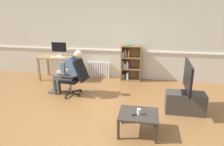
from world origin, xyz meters
TOP-DOWN VIEW (x-y plane):
  - ground_plane at (0.00, 0.00)m, footprint 18.00×18.00m
  - back_wall at (0.00, 2.65)m, footprint 12.00×0.13m
  - computer_desk at (-1.83, 2.15)m, footprint 1.21×0.68m
  - imac_monitor at (-1.83, 2.23)m, footprint 0.54×0.14m
  - keyboard at (-1.82, 2.01)m, footprint 0.40×0.12m
  - computer_mouse at (-1.58, 2.03)m, footprint 0.06×0.10m
  - bookshelf at (0.44, 2.44)m, footprint 0.62×0.29m
  - radiator at (-0.62, 2.54)m, footprint 0.75×0.08m
  - office_chair at (-0.84, 0.94)m, footprint 0.80×0.62m
  - person_seated at (-1.02, 0.96)m, footprint 1.01×0.42m
  - tv_stand at (1.85, 0.45)m, footprint 0.84×0.37m
  - tv_screen at (1.85, 0.45)m, footprint 0.21×0.99m
  - coffee_table at (0.89, -0.52)m, footprint 0.71×0.60m
  - drinking_glass at (0.90, -0.56)m, footprint 0.07×0.07m
  - spare_remote at (0.84, -0.58)m, footprint 0.14×0.11m

SIDE VIEW (x-z plane):
  - ground_plane at x=0.00m, z-range 0.00..0.00m
  - tv_stand at x=1.85m, z-range 0.00..0.47m
  - radiator at x=-0.62m, z-range 0.00..0.52m
  - coffee_table at x=0.89m, z-range 0.15..0.54m
  - spare_remote at x=0.84m, z-range 0.39..0.41m
  - drinking_glass at x=0.90m, z-range 0.39..0.51m
  - office_chair at x=-0.84m, z-range 0.04..1.02m
  - bookshelf at x=0.44m, z-range -0.02..1.12m
  - computer_desk at x=-1.83m, z-range 0.27..1.03m
  - person_seated at x=-1.02m, z-range 0.04..1.26m
  - keyboard at x=-1.82m, z-range 0.76..0.78m
  - computer_mouse at x=-1.58m, z-range 0.76..0.79m
  - tv_screen at x=1.85m, z-range 0.49..1.16m
  - imac_monitor at x=-1.83m, z-range 0.79..1.25m
  - back_wall at x=0.00m, z-range 0.00..2.70m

